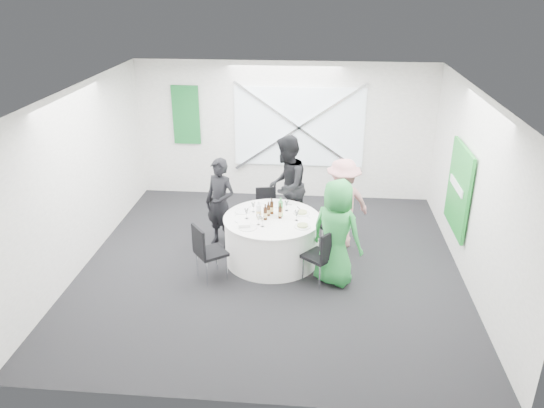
# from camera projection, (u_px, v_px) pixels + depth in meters

# --- Properties ---
(floor) EXTENTS (6.00, 6.00, 0.00)m
(floor) POSITION_uv_depth(u_px,v_px,m) (271.00, 265.00, 8.57)
(floor) COLOR black
(floor) RESTS_ON ground
(ceiling) EXTENTS (6.00, 6.00, 0.00)m
(ceiling) POSITION_uv_depth(u_px,v_px,m) (271.00, 93.00, 7.45)
(ceiling) COLOR white
(ceiling) RESTS_ON wall_back
(wall_back) EXTENTS (6.00, 0.00, 6.00)m
(wall_back) POSITION_uv_depth(u_px,v_px,m) (284.00, 131.00, 10.75)
(wall_back) COLOR silver
(wall_back) RESTS_ON floor
(wall_front) EXTENTS (6.00, 0.00, 6.00)m
(wall_front) POSITION_uv_depth(u_px,v_px,m) (243.00, 295.00, 5.27)
(wall_front) COLOR silver
(wall_front) RESTS_ON floor
(wall_left) EXTENTS (0.00, 6.00, 6.00)m
(wall_left) POSITION_uv_depth(u_px,v_px,m) (79.00, 179.00, 8.25)
(wall_left) COLOR silver
(wall_left) RESTS_ON floor
(wall_right) EXTENTS (0.00, 6.00, 6.00)m
(wall_right) POSITION_uv_depth(u_px,v_px,m) (474.00, 192.00, 7.77)
(wall_right) COLOR silver
(wall_right) RESTS_ON floor
(window_panel) EXTENTS (2.60, 0.03, 1.60)m
(window_panel) POSITION_uv_depth(u_px,v_px,m) (299.00, 127.00, 10.65)
(window_panel) COLOR silver
(window_panel) RESTS_ON wall_back
(window_brace_a) EXTENTS (2.63, 0.05, 1.84)m
(window_brace_a) POSITION_uv_depth(u_px,v_px,m) (299.00, 128.00, 10.61)
(window_brace_a) COLOR silver
(window_brace_a) RESTS_ON window_panel
(window_brace_b) EXTENTS (2.63, 0.05, 1.84)m
(window_brace_b) POSITION_uv_depth(u_px,v_px,m) (299.00, 128.00, 10.61)
(window_brace_b) COLOR silver
(window_brace_b) RESTS_ON window_panel
(green_banner) EXTENTS (0.55, 0.04, 1.20)m
(green_banner) POSITION_uv_depth(u_px,v_px,m) (186.00, 115.00, 10.75)
(green_banner) COLOR #135F28
(green_banner) RESTS_ON wall_back
(green_sign) EXTENTS (0.05, 1.20, 1.40)m
(green_sign) POSITION_uv_depth(u_px,v_px,m) (459.00, 189.00, 8.40)
(green_sign) COLOR #188629
(green_sign) RESTS_ON wall_right
(banquet_table) EXTENTS (1.56, 1.56, 0.76)m
(banquet_table) POSITION_uv_depth(u_px,v_px,m) (272.00, 239.00, 8.60)
(banquet_table) COLOR white
(banquet_table) RESTS_ON floor
(chair_back) EXTENTS (0.45, 0.45, 0.84)m
(chair_back) POSITION_uv_depth(u_px,v_px,m) (266.00, 208.00, 9.48)
(chair_back) COLOR black
(chair_back) RESTS_ON floor
(chair_back_left) EXTENTS (0.53, 0.53, 0.84)m
(chair_back_left) POSITION_uv_depth(u_px,v_px,m) (223.00, 215.00, 9.21)
(chair_back_left) COLOR black
(chair_back_left) RESTS_ON floor
(chair_back_right) EXTENTS (0.59, 0.59, 0.93)m
(chair_back_right) POSITION_uv_depth(u_px,v_px,m) (330.00, 215.00, 9.05)
(chair_back_right) COLOR black
(chair_back_right) RESTS_ON floor
(chair_front_right) EXTENTS (0.58, 0.58, 0.90)m
(chair_front_right) POSITION_uv_depth(u_px,v_px,m) (323.00, 253.00, 7.87)
(chair_front_right) COLOR black
(chair_front_right) RESTS_ON floor
(chair_front_left) EXTENTS (0.59, 0.58, 0.92)m
(chair_front_left) POSITION_uv_depth(u_px,v_px,m) (206.00, 249.00, 7.97)
(chair_front_left) COLOR black
(chair_front_left) RESTS_ON floor
(person_man_back_left) EXTENTS (0.68, 0.59, 1.56)m
(person_man_back_left) POSITION_uv_depth(u_px,v_px,m) (220.00, 203.00, 8.92)
(person_man_back_left) COLOR black
(person_man_back_left) RESTS_ON floor
(person_man_back) EXTENTS (0.62, 0.95, 1.81)m
(person_man_back) POSITION_uv_depth(u_px,v_px,m) (286.00, 186.00, 9.30)
(person_man_back) COLOR black
(person_man_back) RESTS_ON floor
(person_woman_pink) EXTENTS (1.12, 0.89, 1.57)m
(person_woman_pink) POSITION_uv_depth(u_px,v_px,m) (342.00, 204.00, 8.89)
(person_woman_pink) COLOR tan
(person_woman_pink) RESTS_ON floor
(person_woman_green) EXTENTS (0.96, 0.86, 1.65)m
(person_woman_green) POSITION_uv_depth(u_px,v_px,m) (336.00, 233.00, 7.81)
(person_woman_green) COLOR #268C3B
(person_woman_green) RESTS_ON floor
(plate_back) EXTENTS (0.26, 0.26, 0.01)m
(plate_back) POSITION_uv_depth(u_px,v_px,m) (278.00, 205.00, 8.91)
(plate_back) COLOR white
(plate_back) RESTS_ON banquet_table
(plate_back_left) EXTENTS (0.26, 0.26, 0.01)m
(plate_back_left) POSITION_uv_depth(u_px,v_px,m) (243.00, 211.00, 8.67)
(plate_back_left) COLOR white
(plate_back_left) RESTS_ON banquet_table
(plate_back_right) EXTENTS (0.27, 0.27, 0.04)m
(plate_back_right) POSITION_uv_depth(u_px,v_px,m) (302.00, 213.00, 8.59)
(plate_back_right) COLOR white
(plate_back_right) RESTS_ON banquet_table
(plate_front_right) EXTENTS (0.26, 0.26, 0.04)m
(plate_front_right) POSITION_uv_depth(u_px,v_px,m) (303.00, 226.00, 8.14)
(plate_front_right) COLOR white
(plate_front_right) RESTS_ON banquet_table
(plate_front_left) EXTENTS (0.29, 0.29, 0.01)m
(plate_front_left) POSITION_uv_depth(u_px,v_px,m) (247.00, 227.00, 8.11)
(plate_front_left) COLOR white
(plate_front_left) RESTS_ON banquet_table
(napkin) EXTENTS (0.20, 0.15, 0.05)m
(napkin) POSITION_uv_depth(u_px,v_px,m) (244.00, 225.00, 8.12)
(napkin) COLOR white
(napkin) RESTS_ON plate_front_left
(beer_bottle_a) EXTENTS (0.06, 0.06, 0.24)m
(beer_bottle_a) POSITION_uv_depth(u_px,v_px,m) (268.00, 210.00, 8.49)
(beer_bottle_a) COLOR #321809
(beer_bottle_a) RESTS_ON banquet_table
(beer_bottle_b) EXTENTS (0.06, 0.06, 0.27)m
(beer_bottle_b) POSITION_uv_depth(u_px,v_px,m) (272.00, 208.00, 8.55)
(beer_bottle_b) COLOR #321809
(beer_bottle_b) RESTS_ON banquet_table
(beer_bottle_c) EXTENTS (0.06, 0.06, 0.26)m
(beer_bottle_c) POSITION_uv_depth(u_px,v_px,m) (280.00, 213.00, 8.40)
(beer_bottle_c) COLOR #321809
(beer_bottle_c) RESTS_ON banquet_table
(beer_bottle_d) EXTENTS (0.06, 0.06, 0.27)m
(beer_bottle_d) POSITION_uv_depth(u_px,v_px,m) (265.00, 214.00, 8.34)
(beer_bottle_d) COLOR #321809
(beer_bottle_d) RESTS_ON banquet_table
(green_water_bottle) EXTENTS (0.08, 0.08, 0.32)m
(green_water_bottle) POSITION_uv_depth(u_px,v_px,m) (281.00, 209.00, 8.46)
(green_water_bottle) COLOR green
(green_water_bottle) RESTS_ON banquet_table
(clear_water_bottle) EXTENTS (0.08, 0.08, 0.29)m
(clear_water_bottle) POSITION_uv_depth(u_px,v_px,m) (259.00, 212.00, 8.39)
(clear_water_bottle) COLOR white
(clear_water_bottle) RESTS_ON banquet_table
(wine_glass_a) EXTENTS (0.07, 0.07, 0.17)m
(wine_glass_a) POSITION_uv_depth(u_px,v_px,m) (262.00, 219.00, 8.11)
(wine_glass_a) COLOR white
(wine_glass_a) RESTS_ON banquet_table
(wine_glass_b) EXTENTS (0.07, 0.07, 0.17)m
(wine_glass_b) POSITION_uv_depth(u_px,v_px,m) (253.00, 205.00, 8.61)
(wine_glass_b) COLOR white
(wine_glass_b) RESTS_ON banquet_table
(wine_glass_c) EXTENTS (0.07, 0.07, 0.17)m
(wine_glass_c) POSITION_uv_depth(u_px,v_px,m) (246.00, 211.00, 8.37)
(wine_glass_c) COLOR white
(wine_glass_c) RESTS_ON banquet_table
(wine_glass_d) EXTENTS (0.07, 0.07, 0.17)m
(wine_glass_d) POSITION_uv_depth(u_px,v_px,m) (297.00, 213.00, 8.31)
(wine_glass_d) COLOR white
(wine_glass_d) RESTS_ON banquet_table
(wine_glass_e) EXTENTS (0.07, 0.07, 0.17)m
(wine_glass_e) POSITION_uv_depth(u_px,v_px,m) (258.00, 217.00, 8.17)
(wine_glass_e) COLOR white
(wine_glass_e) RESTS_ON banquet_table
(wine_glass_f) EXTENTS (0.07, 0.07, 0.17)m
(wine_glass_f) POSITION_uv_depth(u_px,v_px,m) (287.00, 204.00, 8.66)
(wine_glass_f) COLOR white
(wine_glass_f) RESTS_ON banquet_table
(fork_a) EXTENTS (0.08, 0.14, 0.01)m
(fork_a) POSITION_uv_depth(u_px,v_px,m) (308.00, 216.00, 8.49)
(fork_a) COLOR silver
(fork_a) RESTS_ON banquet_table
(knife_a) EXTENTS (0.08, 0.14, 0.01)m
(knife_a) POSITION_uv_depth(u_px,v_px,m) (299.00, 208.00, 8.78)
(knife_a) COLOR silver
(knife_a) RESTS_ON banquet_table
(fork_b) EXTENTS (0.09, 0.14, 0.01)m
(fork_b) POSITION_uv_depth(u_px,v_px,m) (251.00, 206.00, 8.87)
(fork_b) COLOR silver
(fork_b) RESTS_ON banquet_table
(knife_b) EXTENTS (0.08, 0.14, 0.01)m
(knife_b) POSITION_uv_depth(u_px,v_px,m) (237.00, 214.00, 8.57)
(knife_b) COLOR silver
(knife_b) RESTS_ON banquet_table
(fork_c) EXTENTS (0.11, 0.12, 0.01)m
(fork_c) POSITION_uv_depth(u_px,v_px,m) (238.00, 223.00, 8.26)
(fork_c) COLOR silver
(fork_c) RESTS_ON banquet_table
(knife_c) EXTENTS (0.11, 0.13, 0.01)m
(knife_c) POSITION_uv_depth(u_px,v_px,m) (248.00, 230.00, 8.04)
(knife_c) COLOR silver
(knife_c) RESTS_ON banquet_table
(fork_d) EXTENTS (0.15, 0.03, 0.01)m
(fork_d) POSITION_uv_depth(u_px,v_px,m) (287.00, 205.00, 8.92)
(fork_d) COLOR silver
(fork_d) RESTS_ON banquet_table
(knife_d) EXTENTS (0.15, 0.02, 0.01)m
(knife_d) POSITION_uv_depth(u_px,v_px,m) (264.00, 204.00, 8.96)
(knife_d) COLOR silver
(knife_d) RESTS_ON banquet_table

